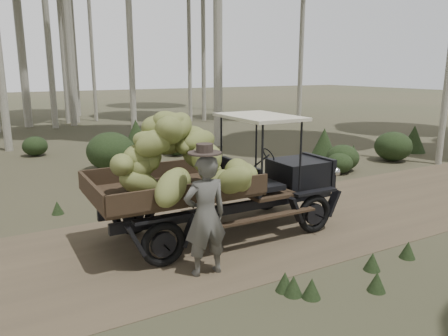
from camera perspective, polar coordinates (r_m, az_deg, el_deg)
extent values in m
plane|color=#473D2B|center=(7.91, -10.58, -10.90)|extent=(120.00, 120.00, 0.00)
cube|color=brown|center=(7.91, -10.58, -10.88)|extent=(70.00, 4.00, 0.01)
cube|color=black|center=(9.31, 9.59, -0.65)|extent=(1.03, 0.98, 0.56)
cube|color=black|center=(9.66, 12.19, -0.27)|extent=(0.12, 1.01, 0.63)
cube|color=black|center=(8.50, 2.09, -1.07)|extent=(0.10, 1.42, 0.56)
cube|color=#38281C|center=(7.91, -6.77, -2.98)|extent=(2.86, 1.86, 0.08)
cube|color=#38281C|center=(8.69, -9.08, -0.36)|extent=(2.84, 0.10, 0.32)
cube|color=#38281C|center=(7.05, -3.99, -3.34)|extent=(2.84, 0.10, 0.32)
cube|color=#38281C|center=(7.47, -16.93, -2.96)|extent=(0.09, 1.82, 0.32)
cube|color=beige|center=(8.53, 4.68, 6.69)|extent=(1.19, 1.74, 0.06)
cube|color=black|center=(8.78, -1.22, -3.89)|extent=(4.66, 0.16, 0.18)
cube|color=black|center=(8.14, 1.32, -5.26)|extent=(4.66, 0.16, 0.18)
torus|color=black|center=(9.98, 5.66, -3.34)|extent=(0.77, 0.15, 0.77)
torus|color=black|center=(8.76, 11.69, -5.88)|extent=(0.77, 0.15, 0.77)
torus|color=black|center=(8.67, -11.82, -6.09)|extent=(0.77, 0.15, 0.77)
torus|color=black|center=(7.23, -7.93, -9.84)|extent=(0.77, 0.15, 0.77)
sphere|color=beige|center=(10.04, 10.85, 0.58)|extent=(0.18, 0.18, 0.18)
sphere|color=beige|center=(9.38, 14.40, -0.47)|extent=(0.18, 0.18, 0.18)
ellipsoid|color=olive|center=(7.40, -5.96, -1.51)|extent=(0.59, 0.80, 0.46)
ellipsoid|color=olive|center=(7.88, -10.25, 1.19)|extent=(0.84, 0.82, 0.62)
ellipsoid|color=olive|center=(7.49, -9.42, 3.31)|extent=(0.80, 0.64, 0.52)
ellipsoid|color=olive|center=(7.68, -7.13, 5.70)|extent=(0.83, 0.60, 0.65)
ellipsoid|color=olive|center=(7.64, 2.17, -1.69)|extent=(0.72, 0.89, 0.54)
ellipsoid|color=olive|center=(7.66, -10.94, 1.29)|extent=(0.83, 0.75, 0.52)
ellipsoid|color=olive|center=(7.43, -9.20, 3.21)|extent=(0.82, 0.55, 0.64)
ellipsoid|color=olive|center=(7.81, -5.94, 5.46)|extent=(0.90, 0.95, 0.62)
ellipsoid|color=olive|center=(8.06, -1.88, -0.30)|extent=(0.51, 0.90, 0.65)
ellipsoid|color=olive|center=(7.70, -10.73, 0.80)|extent=(1.01, 1.03, 0.77)
ellipsoid|color=olive|center=(7.96, -7.05, 3.39)|extent=(0.88, 0.51, 0.54)
ellipsoid|color=olive|center=(7.69, -7.06, 5.23)|extent=(0.93, 0.85, 0.45)
ellipsoid|color=olive|center=(7.52, -0.56, -1.91)|extent=(0.81, 0.79, 0.55)
ellipsoid|color=olive|center=(7.48, -13.21, 0.37)|extent=(0.51, 0.82, 0.49)
ellipsoid|color=olive|center=(7.95, -3.33, 3.50)|extent=(0.88, 0.66, 0.45)
ellipsoid|color=olive|center=(7.51, -7.17, 4.86)|extent=(0.86, 0.98, 0.71)
ellipsoid|color=olive|center=(7.57, -10.94, -1.95)|extent=(0.99, 0.63, 0.71)
ellipsoid|color=olive|center=(7.98, -2.85, 1.67)|extent=(0.92, 0.81, 0.59)
ellipsoid|color=olive|center=(8.08, -4.76, 3.72)|extent=(0.96, 0.88, 0.61)
ellipsoid|color=olive|center=(7.70, -7.60, 5.73)|extent=(0.83, 0.69, 0.53)
ellipsoid|color=olive|center=(7.71, 1.87, -0.94)|extent=(0.84, 1.08, 0.73)
ellipsoid|color=olive|center=(7.72, -10.20, 1.16)|extent=(0.55, 0.78, 0.53)
ellipsoid|color=olive|center=(7.53, -9.05, 3.14)|extent=(0.80, 0.71, 0.41)
ellipsoid|color=olive|center=(7.78, -8.18, 5.13)|extent=(0.81, 0.51, 0.58)
ellipsoid|color=olive|center=(7.85, 2.48, -0.71)|extent=(0.47, 0.74, 0.42)
ellipsoid|color=olive|center=(7.52, -2.29, 1.31)|extent=(0.81, 0.96, 0.54)
ellipsoid|color=olive|center=(8.01, -5.45, 3.60)|extent=(0.64, 0.99, 0.61)
ellipsoid|color=olive|center=(6.81, -6.93, -2.58)|extent=(0.96, 0.90, 0.77)
ellipsoid|color=olive|center=(7.29, 1.22, -1.62)|extent=(0.82, 0.92, 0.71)
imported|color=#4E4D48|center=(6.72, -2.46, -6.27)|extent=(0.72, 0.50, 1.91)
cylinder|color=#332923|center=(6.47, -2.55, 1.98)|extent=(0.54, 0.54, 0.03)
cylinder|color=#332923|center=(6.46, -2.55, 2.53)|extent=(0.27, 0.27, 0.15)
ellipsoid|color=#233319|center=(17.56, -23.46, 2.64)|extent=(0.90, 0.90, 0.72)
ellipsoid|color=#233319|center=(13.87, 14.89, 0.62)|extent=(0.79, 0.79, 0.63)
cone|color=#233319|center=(15.25, 12.91, 2.87)|extent=(1.08, 1.08, 1.20)
cone|color=#233319|center=(13.19, -3.73, 0.49)|extent=(0.61, 0.61, 0.68)
ellipsoid|color=#233319|center=(19.23, -3.40, 3.97)|extent=(0.48, 0.48, 0.38)
cone|color=#233319|center=(18.36, 23.54, 3.52)|extent=(0.93, 0.93, 1.04)
ellipsoid|color=#233319|center=(16.30, 21.23, 2.66)|extent=(1.27, 1.27, 1.01)
ellipsoid|color=#233319|center=(14.27, 15.24, 1.32)|extent=(1.02, 1.02, 0.82)
cone|color=#233319|center=(18.67, -11.41, 4.57)|extent=(0.99, 0.99, 1.10)
ellipsoid|color=#233319|center=(14.23, -14.58, 2.15)|extent=(1.50, 1.50, 1.20)
cone|color=#233319|center=(16.63, 16.53, 2.15)|extent=(0.40, 0.40, 0.44)
ellipsoid|color=#233319|center=(16.25, -6.28, 2.76)|extent=(0.81, 0.81, 0.65)
cone|color=#233319|center=(12.01, 6.02, -1.72)|extent=(0.27, 0.27, 0.30)
cone|color=#233319|center=(10.39, -20.94, -4.86)|extent=(0.27, 0.27, 0.30)
cone|color=#233319|center=(6.50, 9.05, -14.90)|extent=(0.27, 0.27, 0.30)
cone|color=#233319|center=(8.17, 22.88, -9.81)|extent=(0.27, 0.27, 0.30)
cone|color=#233319|center=(6.47, 11.37, -15.12)|extent=(0.27, 0.27, 0.30)
cone|color=#233319|center=(6.89, 19.33, -13.82)|extent=(0.27, 0.27, 0.30)
cone|color=#233319|center=(7.51, 18.80, -11.48)|extent=(0.27, 0.27, 0.30)
cone|color=#233319|center=(9.93, -15.52, -5.27)|extent=(0.27, 0.27, 0.30)
cone|color=#233319|center=(9.99, -15.45, -5.16)|extent=(0.27, 0.27, 0.30)
cone|color=#233319|center=(6.58, 7.94, -14.47)|extent=(0.27, 0.27, 0.30)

